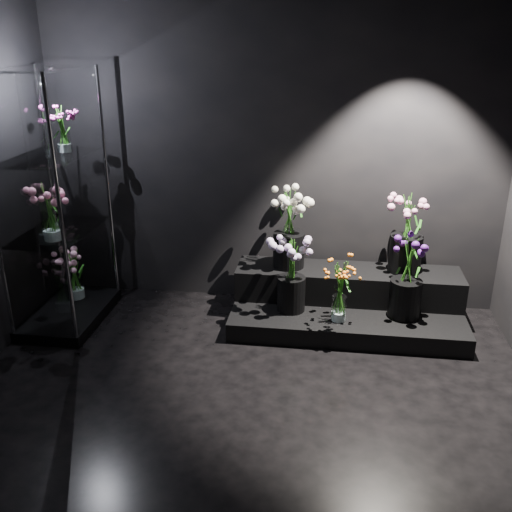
# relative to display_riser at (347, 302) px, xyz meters

# --- Properties ---
(floor) EXTENTS (4.00, 4.00, 0.00)m
(floor) POSITION_rel_display_riser_xyz_m (-0.70, -1.61, -0.18)
(floor) COLOR black
(floor) RESTS_ON ground
(wall_back) EXTENTS (4.00, 0.00, 4.00)m
(wall_back) POSITION_rel_display_riser_xyz_m (-0.70, 0.39, 1.22)
(wall_back) COLOR black
(wall_back) RESTS_ON floor
(wall_front) EXTENTS (4.00, 0.00, 4.00)m
(wall_front) POSITION_rel_display_riser_xyz_m (-0.70, -3.61, 1.22)
(wall_front) COLOR black
(wall_front) RESTS_ON floor
(display_riser) EXTENTS (1.94, 0.86, 0.43)m
(display_riser) POSITION_rel_display_riser_xyz_m (0.00, 0.00, 0.00)
(display_riser) COLOR black
(display_riser) RESTS_ON floor
(display_case) EXTENTS (0.57, 0.96, 2.10)m
(display_case) POSITION_rel_display_riser_xyz_m (-2.39, -0.31, 0.87)
(display_case) COLOR black
(display_case) RESTS_ON floor
(bouquet_orange_bells) EXTENTS (0.26, 0.26, 0.53)m
(bouquet_orange_bells) POSITION_rel_display_riser_xyz_m (-0.07, -0.32, 0.25)
(bouquet_orange_bells) COLOR white
(bouquet_orange_bells) RESTS_ON display_riser
(bouquet_lilac) EXTENTS (0.43, 0.43, 0.62)m
(bouquet_lilac) POSITION_rel_display_riser_xyz_m (-0.47, -0.18, 0.35)
(bouquet_lilac) COLOR black
(bouquet_lilac) RESTS_ON display_riser
(bouquet_purple) EXTENTS (0.41, 0.41, 0.69)m
(bouquet_purple) POSITION_rel_display_riser_xyz_m (0.46, -0.17, 0.35)
(bouquet_purple) COLOR black
(bouquet_purple) RESTS_ON display_riser
(bouquet_cream_roses) EXTENTS (0.42, 0.42, 0.67)m
(bouquet_cream_roses) POSITION_rel_display_riser_xyz_m (-0.52, 0.12, 0.63)
(bouquet_cream_roses) COLOR black
(bouquet_cream_roses) RESTS_ON display_riser
(bouquet_pink_roses) EXTENTS (0.39, 0.39, 0.68)m
(bouquet_pink_roses) POSITION_rel_display_riser_xyz_m (0.47, 0.15, 0.62)
(bouquet_pink_roses) COLOR black
(bouquet_pink_roses) RESTS_ON display_riser
(bouquet_case_pink) EXTENTS (0.31, 0.31, 0.45)m
(bouquet_case_pink) POSITION_rel_display_riser_xyz_m (-2.34, -0.52, 0.88)
(bouquet_case_pink) COLOR white
(bouquet_case_pink) RESTS_ON display_case
(bouquet_case_magenta) EXTENTS (0.25, 0.25, 0.37)m
(bouquet_case_magenta) POSITION_rel_display_riser_xyz_m (-2.34, -0.13, 1.46)
(bouquet_case_magenta) COLOR white
(bouquet_case_magenta) RESTS_ON display_case
(bouquet_case_base_pink) EXTENTS (0.34, 0.34, 0.47)m
(bouquet_case_base_pink) POSITION_rel_display_riser_xyz_m (-2.43, -0.08, 0.17)
(bouquet_case_base_pink) COLOR white
(bouquet_case_base_pink) RESTS_ON display_case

